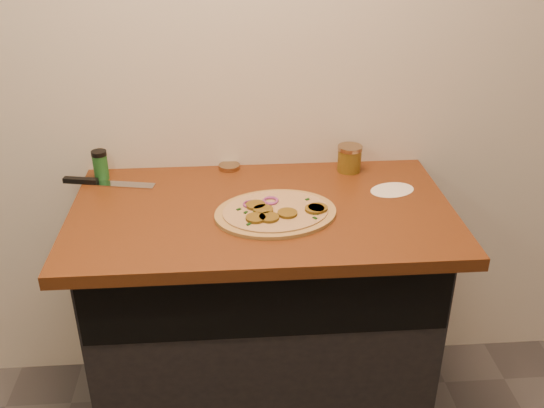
{
  "coord_description": "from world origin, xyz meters",
  "views": [
    {
      "loc": [
        -0.09,
        -0.26,
        1.79
      ],
      "look_at": [
        0.03,
        1.34,
        0.95
      ],
      "focal_mm": 40.0,
      "sensor_mm": 36.0,
      "label": 1
    }
  ],
  "objects": [
    {
      "name": "mason_jar_lid",
      "position": [
        -0.1,
        1.72,
        0.91
      ],
      "size": [
        0.09,
        0.09,
        0.02
      ],
      "primitive_type": "cylinder",
      "rotation": [
        0.0,
        0.0,
        0.25
      ],
      "color": "#987B58",
      "rests_on": "countertop"
    },
    {
      "name": "chefs_knife",
      "position": [
        -0.54,
        1.63,
        0.91
      ],
      "size": [
        0.32,
        0.09,
        0.02
      ],
      "color": "#B7BAC1",
      "rests_on": "countertop"
    },
    {
      "name": "cabinet",
      "position": [
        0.0,
        1.45,
        0.43
      ],
      "size": [
        1.1,
        0.6,
        0.86
      ],
      "primitive_type": "cube",
      "color": "black",
      "rests_on": "ground"
    },
    {
      "name": "spice_shaker",
      "position": [
        -0.54,
        1.67,
        0.95
      ],
      "size": [
        0.05,
        0.05,
        0.1
      ],
      "color": "#1C5A23",
      "rests_on": "countertop"
    },
    {
      "name": "flour_spill",
      "position": [
        0.44,
        1.51,
        0.9
      ],
      "size": [
        0.2,
        0.2,
        0.0
      ],
      "primitive_type": "cylinder",
      "rotation": [
        0.0,
        0.0,
        0.34
      ],
      "color": "white",
      "rests_on": "countertop"
    },
    {
      "name": "room_shell",
      "position": [
        0.0,
        0.0,
        1.7
      ],
      "size": [
        4.02,
        3.52,
        2.71
      ],
      "color": "silver",
      "rests_on": "ground"
    },
    {
      "name": "salsa_jar",
      "position": [
        0.32,
        1.67,
        0.95
      ],
      "size": [
        0.09,
        0.09,
        0.09
      ],
      "color": "#A83110",
      "rests_on": "countertop"
    },
    {
      "name": "pizza",
      "position": [
        0.04,
        1.36,
        0.91
      ],
      "size": [
        0.43,
        0.43,
        0.03
      ],
      "color": "tan",
      "rests_on": "countertop"
    },
    {
      "name": "countertop",
      "position": [
        0.0,
        1.42,
        0.88
      ],
      "size": [
        1.2,
        0.7,
        0.04
      ],
      "primitive_type": "cube",
      "color": "brown",
      "rests_on": "cabinet"
    }
  ]
}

